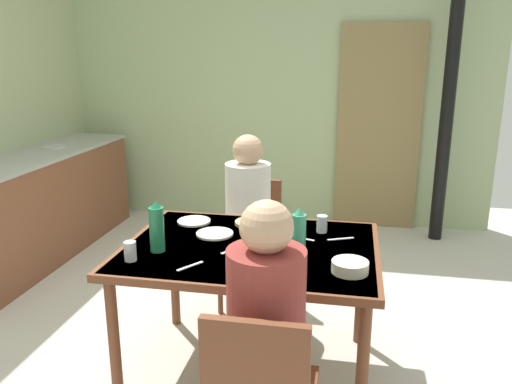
{
  "coord_description": "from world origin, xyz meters",
  "views": [
    {
      "loc": [
        0.85,
        -2.52,
        1.73
      ],
      "look_at": [
        0.36,
        0.06,
        1.0
      ],
      "focal_mm": 35.55,
      "sensor_mm": 36.0,
      "label": 1
    }
  ],
  "objects_px": {
    "dining_table": "(251,258)",
    "water_bottle_green_near": "(299,237)",
    "person_near_diner": "(267,310)",
    "kitchen_counter": "(37,206)",
    "water_bottle_green_far": "(157,228)",
    "person_far_diner": "(248,201)",
    "chair_far_diner": "(252,234)",
    "serving_bowl_center": "(350,267)"
  },
  "relations": [
    {
      "from": "chair_far_diner",
      "to": "person_far_diner",
      "type": "xyz_separation_m",
      "value": [
        -0.0,
        -0.14,
        0.28
      ]
    },
    {
      "from": "kitchen_counter",
      "to": "serving_bowl_center",
      "type": "distance_m",
      "value": 3.1
    },
    {
      "from": "person_near_diner",
      "to": "water_bottle_green_far",
      "type": "xyz_separation_m",
      "value": [
        -0.66,
        0.55,
        0.1
      ]
    },
    {
      "from": "chair_far_diner",
      "to": "water_bottle_green_near",
      "type": "relative_size",
      "value": 3.16
    },
    {
      "from": "water_bottle_green_near",
      "to": "water_bottle_green_far",
      "type": "xyz_separation_m",
      "value": [
        -0.72,
        0.01,
        -0.01
      ]
    },
    {
      "from": "person_far_diner",
      "to": "water_bottle_green_near",
      "type": "relative_size",
      "value": 2.79
    },
    {
      "from": "person_far_diner",
      "to": "water_bottle_green_near",
      "type": "height_order",
      "value": "person_far_diner"
    },
    {
      "from": "kitchen_counter",
      "to": "chair_far_diner",
      "type": "xyz_separation_m",
      "value": [
        1.98,
        -0.47,
        0.05
      ]
    },
    {
      "from": "kitchen_counter",
      "to": "serving_bowl_center",
      "type": "height_order",
      "value": "kitchen_counter"
    },
    {
      "from": "chair_far_diner",
      "to": "serving_bowl_center",
      "type": "relative_size",
      "value": 5.12
    },
    {
      "from": "dining_table",
      "to": "serving_bowl_center",
      "type": "bearing_deg",
      "value": -25.04
    },
    {
      "from": "water_bottle_green_far",
      "to": "person_far_diner",
      "type": "bearing_deg",
      "value": 71.97
    },
    {
      "from": "person_near_diner",
      "to": "chair_far_diner",
      "type": "bearing_deg",
      "value": 103.42
    },
    {
      "from": "dining_table",
      "to": "water_bottle_green_near",
      "type": "relative_size",
      "value": 4.79
    },
    {
      "from": "serving_bowl_center",
      "to": "dining_table",
      "type": "bearing_deg",
      "value": 154.96
    },
    {
      "from": "person_far_diner",
      "to": "water_bottle_green_far",
      "type": "bearing_deg",
      "value": 71.97
    },
    {
      "from": "dining_table",
      "to": "water_bottle_green_near",
      "type": "height_order",
      "value": "water_bottle_green_near"
    },
    {
      "from": "chair_far_diner",
      "to": "water_bottle_green_far",
      "type": "height_order",
      "value": "water_bottle_green_far"
    },
    {
      "from": "water_bottle_green_near",
      "to": "serving_bowl_center",
      "type": "height_order",
      "value": "water_bottle_green_near"
    },
    {
      "from": "person_near_diner",
      "to": "dining_table",
      "type": "bearing_deg",
      "value": 106.24
    },
    {
      "from": "kitchen_counter",
      "to": "dining_table",
      "type": "xyz_separation_m",
      "value": [
        2.15,
        -1.32,
        0.23
      ]
    },
    {
      "from": "kitchen_counter",
      "to": "person_far_diner",
      "type": "height_order",
      "value": "person_far_diner"
    },
    {
      "from": "dining_table",
      "to": "person_near_diner",
      "type": "height_order",
      "value": "person_near_diner"
    },
    {
      "from": "person_far_diner",
      "to": "water_bottle_green_near",
      "type": "xyz_separation_m",
      "value": [
        0.43,
        -0.88,
        0.1
      ]
    },
    {
      "from": "person_near_diner",
      "to": "water_bottle_green_far",
      "type": "height_order",
      "value": "person_near_diner"
    },
    {
      "from": "dining_table",
      "to": "water_bottle_green_near",
      "type": "bearing_deg",
      "value": -32.55
    },
    {
      "from": "chair_far_diner",
      "to": "water_bottle_green_near",
      "type": "xyz_separation_m",
      "value": [
        0.43,
        -1.02,
        0.38
      ]
    },
    {
      "from": "chair_far_diner",
      "to": "person_far_diner",
      "type": "relative_size",
      "value": 1.13
    },
    {
      "from": "person_far_diner",
      "to": "serving_bowl_center",
      "type": "height_order",
      "value": "person_far_diner"
    },
    {
      "from": "kitchen_counter",
      "to": "water_bottle_green_far",
      "type": "height_order",
      "value": "water_bottle_green_far"
    },
    {
      "from": "person_near_diner",
      "to": "water_bottle_green_far",
      "type": "bearing_deg",
      "value": 139.96
    },
    {
      "from": "dining_table",
      "to": "water_bottle_green_far",
      "type": "bearing_deg",
      "value": -160.33
    },
    {
      "from": "kitchen_counter",
      "to": "dining_table",
      "type": "relative_size",
      "value": 1.76
    },
    {
      "from": "water_bottle_green_near",
      "to": "water_bottle_green_far",
      "type": "distance_m",
      "value": 0.72
    },
    {
      "from": "person_near_diner",
      "to": "water_bottle_green_near",
      "type": "bearing_deg",
      "value": 83.58
    },
    {
      "from": "water_bottle_green_far",
      "to": "water_bottle_green_near",
      "type": "bearing_deg",
      "value": -0.86
    },
    {
      "from": "chair_far_diner",
      "to": "serving_bowl_center",
      "type": "distance_m",
      "value": 1.31
    },
    {
      "from": "serving_bowl_center",
      "to": "water_bottle_green_near",
      "type": "bearing_deg",
      "value": 164.32
    },
    {
      "from": "dining_table",
      "to": "person_near_diner",
      "type": "distance_m",
      "value": 0.75
    },
    {
      "from": "chair_far_diner",
      "to": "water_bottle_green_far",
      "type": "relative_size",
      "value": 3.28
    },
    {
      "from": "person_near_diner",
      "to": "person_far_diner",
      "type": "distance_m",
      "value": 1.47
    },
    {
      "from": "person_near_diner",
      "to": "kitchen_counter",
      "type": "bearing_deg",
      "value": 139.27
    }
  ]
}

